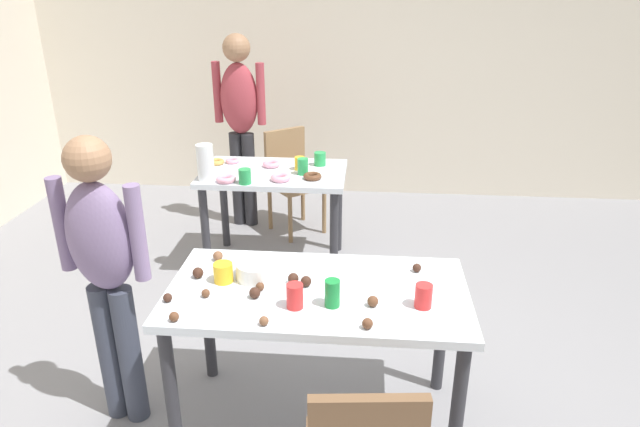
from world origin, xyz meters
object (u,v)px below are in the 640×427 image
(dining_table_far, at_px, (274,187))
(person_adult_far, at_px, (240,114))
(dining_table_near, at_px, (318,308))
(mixing_bowl, at_px, (257,270))
(pitcher_far, at_px, (205,162))
(person_girl_near, at_px, (105,263))
(soda_can, at_px, (332,293))
(chair_far_table, at_px, (292,174))

(dining_table_far, height_order, person_adult_far, person_adult_far)
(dining_table_near, xyz_separation_m, person_adult_far, (-0.87, 2.38, 0.35))
(dining_table_near, xyz_separation_m, mixing_bowl, (-0.29, 0.08, 0.14))
(pitcher_far, bearing_deg, person_adult_far, 87.82)
(person_adult_far, relative_size, pitcher_far, 6.54)
(dining_table_far, bearing_deg, person_girl_near, -106.10)
(pitcher_far, bearing_deg, dining_table_far, 27.83)
(person_adult_far, distance_m, soda_can, 2.69)
(dining_table_far, xyz_separation_m, person_girl_near, (-0.49, -1.69, 0.24))
(dining_table_near, xyz_separation_m, chair_far_table, (-0.44, 2.32, -0.16))
(dining_table_near, relative_size, chair_far_table, 1.56)
(chair_far_table, bearing_deg, mixing_bowl, -86.34)
(chair_far_table, relative_size, pitcher_far, 3.46)
(soda_can, bearing_deg, pitcher_far, 122.31)
(person_adult_far, bearing_deg, dining_table_far, -61.52)
(dining_table_far, height_order, chair_far_table, chair_far_table)
(dining_table_near, relative_size, person_girl_near, 0.94)
(dining_table_far, xyz_separation_m, soda_can, (0.55, -1.78, 0.18))
(person_girl_near, bearing_deg, soda_can, -4.82)
(dining_table_far, height_order, person_girl_near, person_girl_near)
(dining_table_far, height_order, soda_can, soda_can)
(person_girl_near, distance_m, person_adult_far, 2.43)
(person_adult_far, xyz_separation_m, soda_can, (0.94, -2.51, -0.19))
(chair_far_table, bearing_deg, person_adult_far, 172.15)
(person_adult_far, height_order, soda_can, person_adult_far)
(person_girl_near, relative_size, person_adult_far, 0.88)
(person_girl_near, height_order, soda_can, person_girl_near)
(chair_far_table, height_order, soda_can, soda_can)
(dining_table_far, distance_m, chair_far_table, 0.69)
(dining_table_far, distance_m, person_girl_near, 1.78)
(mixing_bowl, bearing_deg, person_adult_far, 104.09)
(dining_table_far, bearing_deg, mixing_bowl, -83.47)
(person_adult_far, xyz_separation_m, mixing_bowl, (0.58, -2.29, -0.21))
(chair_far_table, relative_size, person_adult_far, 0.53)
(dining_table_near, height_order, mixing_bowl, mixing_bowl)
(chair_far_table, bearing_deg, dining_table_near, -79.36)
(dining_table_near, distance_m, person_adult_far, 2.55)
(soda_can, height_order, pitcher_far, pitcher_far)
(chair_far_table, xyz_separation_m, pitcher_far, (-0.47, -0.90, 0.38))
(chair_far_table, xyz_separation_m, soda_can, (0.51, -2.45, 0.31))
(dining_table_near, bearing_deg, pitcher_far, 122.57)
(dining_table_far, relative_size, mixing_bowl, 5.34)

